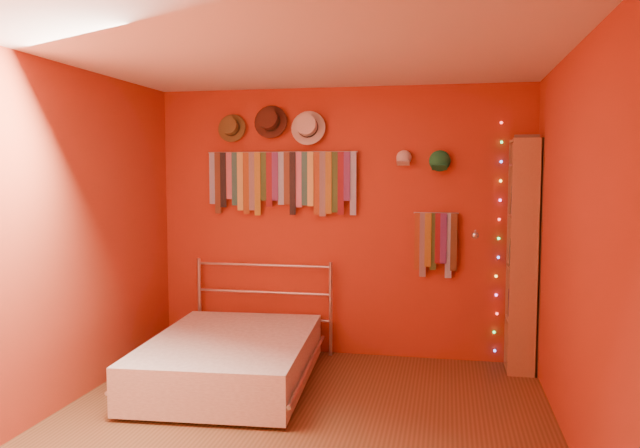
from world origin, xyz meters
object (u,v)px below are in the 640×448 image
Objects in this scene: bookshelf at (527,255)px; tie_rack at (282,180)px; reading_lamp at (475,235)px; bed at (231,358)px.

tie_rack is at bearing 175.99° from bookshelf.
bed is at bearing -157.36° from reading_lamp.
bed is (-2.38, -0.81, -0.81)m from bookshelf.
bookshelf is (0.44, -0.00, -0.16)m from reading_lamp.
tie_rack is 0.77× the size of bed.
bookshelf is at bearing -0.10° from reading_lamp.
bed is (-0.18, -0.97, -1.44)m from tie_rack.
bookshelf reaches higher than reading_lamp.
reading_lamp is 2.32m from bed.
bookshelf is 1.07× the size of bed.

